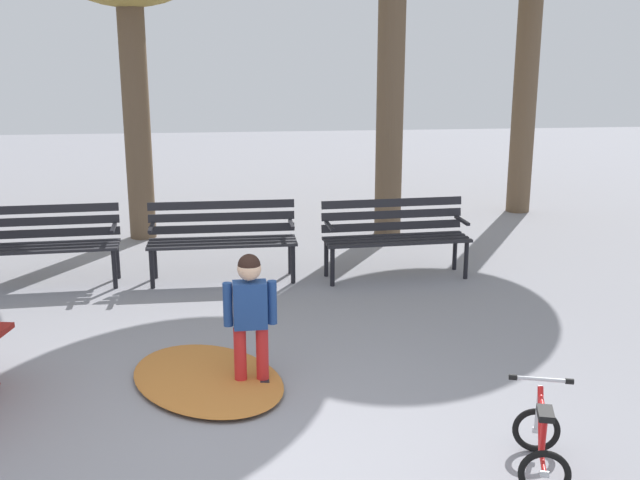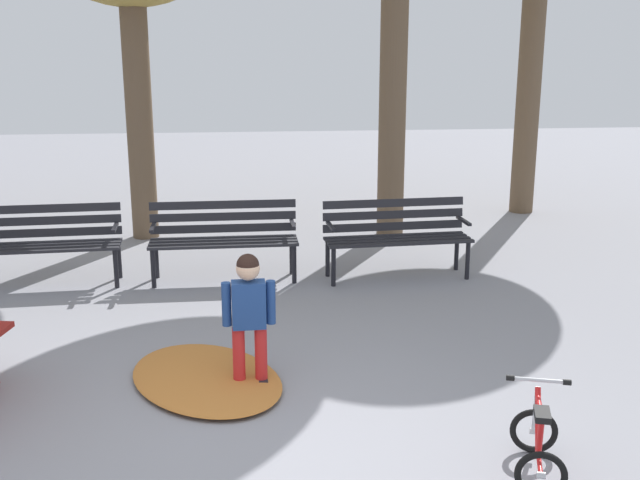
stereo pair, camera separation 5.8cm
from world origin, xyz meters
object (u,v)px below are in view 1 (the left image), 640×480
at_px(park_bench_far_left, 42,239).
at_px(kids_bicycle, 541,444).
at_px(child_standing, 250,310).
at_px(park_bench_left, 222,234).
at_px(park_bench_right, 395,231).

bearing_deg(park_bench_far_left, kids_bicycle, -47.48).
bearing_deg(child_standing, kids_bicycle, -39.83).
bearing_deg(park_bench_far_left, park_bench_left, 0.09).
relative_size(park_bench_far_left, park_bench_right, 1.00).
xyz_separation_m(child_standing, kids_bicycle, (1.70, -1.42, -0.41)).
relative_size(park_bench_left, kids_bicycle, 2.58).
bearing_deg(park_bench_left, park_bench_right, -2.94).
relative_size(child_standing, kids_bicycle, 1.68).
distance_m(park_bench_left, park_bench_right, 1.90).
relative_size(park_bench_left, park_bench_right, 0.99).
height_order(park_bench_right, kids_bicycle, park_bench_right).
bearing_deg(kids_bicycle, park_bench_far_left, 132.52).
bearing_deg(child_standing, park_bench_right, 58.25).
bearing_deg(park_bench_left, child_standing, -85.10).
relative_size(park_bench_far_left, kids_bicycle, 2.61).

